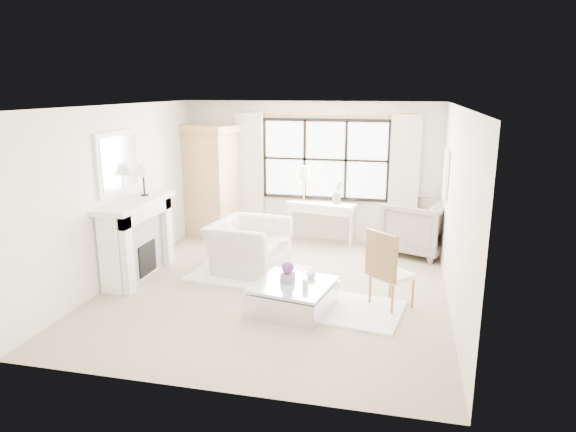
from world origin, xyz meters
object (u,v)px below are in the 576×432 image
Objects in this scene: club_armchair at (248,245)px; coffee_table at (293,297)px; armoire at (210,181)px; console_table at (321,222)px.

coffee_table is (1.07, -1.41, -0.22)m from club_armchair.
club_armchair is at bearing 137.83° from coffee_table.
armoire is 2.37m from console_table.
club_armchair is (1.32, -1.73, -0.73)m from armoire.
armoire reaches higher than club_armchair.
armoire is 1.64× the size of console_table.
console_table is 3.19m from coffee_table.
console_table is at bearing 20.90° from armoire.
coffee_table is (2.38, -3.14, -0.96)m from armoire.
club_armchair reaches higher than console_table.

